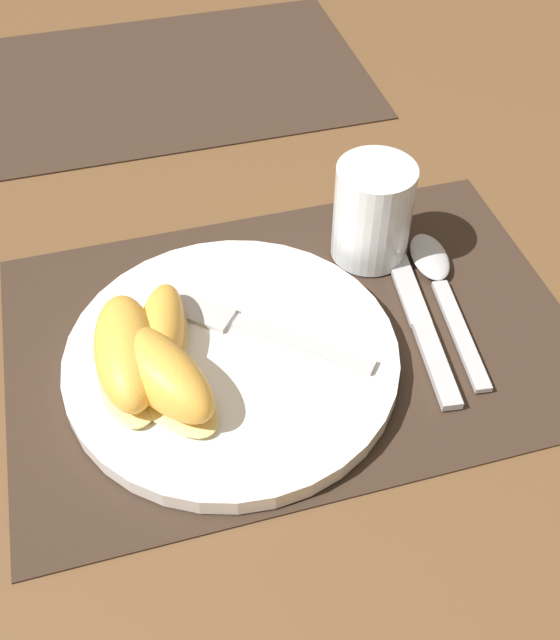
{
  "coord_description": "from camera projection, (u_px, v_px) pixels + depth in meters",
  "views": [
    {
      "loc": [
        -0.12,
        -0.41,
        0.48
      ],
      "look_at": [
        -0.01,
        -0.0,
        0.02
      ],
      "focal_mm": 42.0,
      "sensor_mm": 36.0,
      "label": 1
    }
  ],
  "objects": [
    {
      "name": "citrus_wedge_1",
      "position": [
        127.0,
        355.0,
        0.58
      ],
      "size": [
        0.06,
        0.12,
        0.05
      ],
      "color": "#F4DB84",
      "rests_on": "plate"
    },
    {
      "name": "placemat",
      "position": [
        292.0,
        335.0,
        0.64
      ],
      "size": [
        0.48,
        0.32,
        0.0
      ],
      "color": "#38281E",
      "rests_on": "ground_plane"
    },
    {
      "name": "knife",
      "position": [
        416.0,
        311.0,
        0.65
      ],
      "size": [
        0.04,
        0.22,
        0.01
      ],
      "color": "#BCBCC1",
      "rests_on": "placemat"
    },
    {
      "name": "spoon",
      "position": [
        437.0,
        276.0,
        0.68
      ],
      "size": [
        0.05,
        0.19,
        0.01
      ],
      "color": "#BCBCC1",
      "rests_on": "placemat"
    },
    {
      "name": "citrus_wedge_2",
      "position": [
        160.0,
        374.0,
        0.56
      ],
      "size": [
        0.1,
        0.13,
        0.05
      ],
      "color": "#F4DB84",
      "rests_on": "plate"
    },
    {
      "name": "ground_plane",
      "position": [
        292.0,
        336.0,
        0.64
      ],
      "size": [
        3.0,
        3.0,
        0.0
      ],
      "primitive_type": "plane",
      "color": "brown"
    },
    {
      "name": "citrus_wedge_0",
      "position": [
        162.0,
        335.0,
        0.6
      ],
      "size": [
        0.07,
        0.11,
        0.04
      ],
      "color": "#F4DB84",
      "rests_on": "plate"
    },
    {
      "name": "placemat_far",
      "position": [
        171.0,
        77.0,
        0.93
      ],
      "size": [
        0.48,
        0.32,
        0.0
      ],
      "color": "#38281E",
      "rests_on": "ground_plane"
    },
    {
      "name": "plate",
      "position": [
        232.0,
        358.0,
        0.61
      ],
      "size": [
        0.27,
        0.27,
        0.02
      ],
      "color": "white",
      "rests_on": "placemat"
    },
    {
      "name": "juice_glass",
      "position": [
        372.0,
        217.0,
        0.68
      ],
      "size": [
        0.07,
        0.07,
        0.09
      ],
      "color": "silver",
      "rests_on": "placemat"
    },
    {
      "name": "fork",
      "position": [
        239.0,
        325.0,
        0.62
      ],
      "size": [
        0.16,
        0.14,
        0.0
      ],
      "color": "#BCBCC1",
      "rests_on": "plate"
    }
  ]
}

